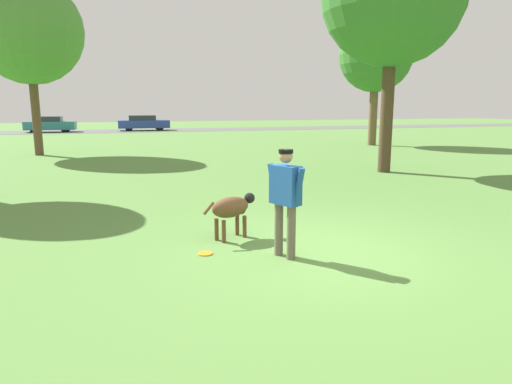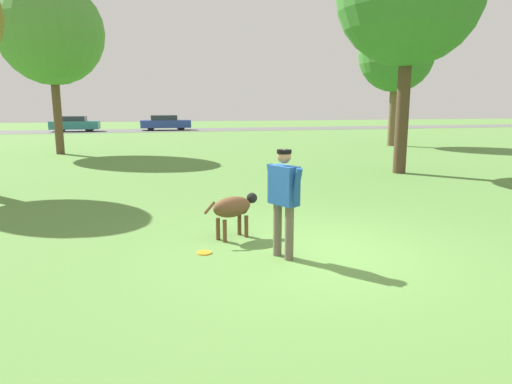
% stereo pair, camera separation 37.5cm
% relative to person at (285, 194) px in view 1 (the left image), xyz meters
% --- Properties ---
extents(ground_plane, '(120.00, 120.00, 0.00)m').
position_rel_person_xyz_m(ground_plane, '(0.50, 0.01, -0.96)').
color(ground_plane, '#56843D').
extents(far_road_strip, '(120.00, 6.00, 0.01)m').
position_rel_person_xyz_m(far_road_strip, '(0.50, 36.56, -0.96)').
color(far_road_strip, '#5B5B59').
rests_on(far_road_strip, ground_plane).
extents(person, '(0.39, 0.71, 1.62)m').
position_rel_person_xyz_m(person, '(0.00, 0.00, 0.00)').
color(person, '#665B4C').
rests_on(person, ground_plane).
extents(dog, '(1.04, 0.64, 0.74)m').
position_rel_person_xyz_m(dog, '(-0.49, 1.18, -0.43)').
color(dog, brown).
rests_on(dog, ground_plane).
extents(frisbee, '(0.23, 0.23, 0.02)m').
position_rel_person_xyz_m(frisbee, '(-1.11, 0.49, -0.95)').
color(frisbee, orange).
rests_on(frisbee, ground_plane).
extents(tree_far_right, '(4.06, 4.06, 7.01)m').
position_rel_person_xyz_m(tree_far_right, '(11.91, 16.76, 3.98)').
color(tree_far_right, brown).
rests_on(tree_far_right, ground_plane).
extents(tree_far_left, '(4.62, 4.62, 7.75)m').
position_rel_person_xyz_m(tree_far_left, '(-5.46, 16.74, 4.46)').
color(tree_far_left, brown).
rests_on(tree_far_left, ground_plane).
extents(parked_car_teal, '(4.08, 1.97, 1.32)m').
position_rel_person_xyz_m(parked_car_teal, '(-7.06, 36.33, -0.30)').
color(parked_car_teal, teal).
rests_on(parked_car_teal, ground_plane).
extents(parked_car_blue, '(4.49, 1.82, 1.36)m').
position_rel_person_xyz_m(parked_car_blue, '(0.66, 36.56, -0.28)').
color(parked_car_blue, '#284293').
rests_on(parked_car_blue, ground_plane).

